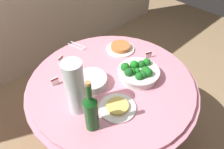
# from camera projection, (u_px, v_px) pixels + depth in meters

# --- Properties ---
(ground_plane) EXTENTS (6.00, 6.00, 0.00)m
(ground_plane) POSITION_uv_depth(u_px,v_px,m) (112.00, 138.00, 1.91)
(ground_plane) COLOR #9E7F5B
(buffet_table) EXTENTS (1.16, 1.16, 0.74)m
(buffet_table) POSITION_uv_depth(u_px,v_px,m) (112.00, 113.00, 1.66)
(buffet_table) COLOR maroon
(buffet_table) RESTS_ON ground_plane
(broccoli_bowl) EXTENTS (0.28, 0.28, 0.11)m
(broccoli_bowl) POSITION_uv_depth(u_px,v_px,m) (138.00, 72.00, 1.40)
(broccoli_bowl) COLOR white
(broccoli_bowl) RESTS_ON buffet_table
(plate_stack) EXTENTS (0.21, 0.21, 0.06)m
(plate_stack) POSITION_uv_depth(u_px,v_px,m) (91.00, 81.00, 1.36)
(plate_stack) COLOR white
(plate_stack) RESTS_ON buffet_table
(wine_bottle) EXTENTS (0.07, 0.07, 0.34)m
(wine_bottle) POSITION_uv_depth(u_px,v_px,m) (91.00, 111.00, 1.06)
(wine_bottle) COLOR #144E1A
(wine_bottle) RESTS_ON buffet_table
(decorative_fruit_vase) EXTENTS (0.11, 0.11, 0.34)m
(decorative_fruit_vase) POSITION_uv_depth(u_px,v_px,m) (76.00, 90.00, 1.14)
(decorative_fruit_vase) COLOR silver
(decorative_fruit_vase) RESTS_ON buffet_table
(serving_tongs) EXTENTS (0.08, 0.17, 0.01)m
(serving_tongs) POSITION_uv_depth(u_px,v_px,m) (78.00, 46.00, 1.70)
(serving_tongs) COLOR silver
(serving_tongs) RESTS_ON buffet_table
(food_plate_noodles) EXTENTS (0.22, 0.22, 0.03)m
(food_plate_noodles) POSITION_uv_depth(u_px,v_px,m) (117.00, 107.00, 1.23)
(food_plate_noodles) COLOR white
(food_plate_noodles) RESTS_ON buffet_table
(food_plate_peanuts) EXTENTS (0.22, 0.22, 0.04)m
(food_plate_peanuts) POSITION_uv_depth(u_px,v_px,m) (120.00, 48.00, 1.66)
(food_plate_peanuts) COLOR white
(food_plate_peanuts) RESTS_ON buffet_table
(label_placard_front) EXTENTS (0.05, 0.03, 0.05)m
(label_placard_front) POSITION_uv_depth(u_px,v_px,m) (61.00, 59.00, 1.53)
(label_placard_front) COLOR white
(label_placard_front) RESTS_ON buffet_table
(label_placard_mid) EXTENTS (0.05, 0.03, 0.05)m
(label_placard_mid) POSITION_uv_depth(u_px,v_px,m) (149.00, 54.00, 1.57)
(label_placard_mid) COLOR white
(label_placard_mid) RESTS_ON buffet_table
(label_placard_rear) EXTENTS (0.05, 0.01, 0.05)m
(label_placard_rear) POSITION_uv_depth(u_px,v_px,m) (55.00, 81.00, 1.36)
(label_placard_rear) COLOR white
(label_placard_rear) RESTS_ON buffet_table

